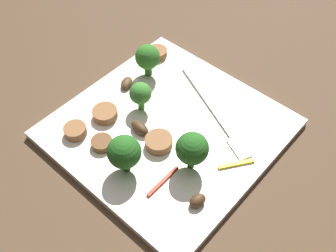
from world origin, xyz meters
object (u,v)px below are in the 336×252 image
(broccoli_floret_0, at_px, (148,58))
(broccoli_floret_2, at_px, (124,152))
(sausage_slice_2, at_px, (102,143))
(broccoli_floret_1, at_px, (142,93))
(broccoli_floret_3, at_px, (192,149))
(mushroom_1, at_px, (126,83))
(sausage_slice_3, at_px, (159,142))
(sausage_slice_1, at_px, (157,53))
(fork, at_px, (217,116))
(mushroom_2, at_px, (140,128))
(mushroom_0, at_px, (198,200))
(sausage_slice_0, at_px, (105,114))
(sausage_slice_4, at_px, (75,131))
(plate, at_px, (168,129))
(pepper_strip_2, at_px, (236,164))
(pepper_strip_1, at_px, (163,181))

(broccoli_floret_0, xyz_separation_m, broccoli_floret_2, (0.10, -0.14, 0.00))
(sausage_slice_2, bearing_deg, broccoli_floret_1, 95.23)
(broccoli_floret_3, relative_size, mushroom_1, 2.33)
(broccoli_floret_1, distance_m, sausage_slice_3, 0.07)
(broccoli_floret_0, height_order, broccoli_floret_1, broccoli_floret_0)
(sausage_slice_1, bearing_deg, broccoli_floret_0, -64.86)
(fork, relative_size, mushroom_2, 5.90)
(sausage_slice_2, distance_m, mushroom_0, 0.14)
(broccoli_floret_0, distance_m, sausage_slice_0, 0.11)
(broccoli_floret_2, xyz_separation_m, mushroom_1, (-0.10, 0.10, -0.03))
(broccoli_floret_1, distance_m, sausage_slice_4, 0.10)
(plate, height_order, broccoli_floret_3, broccoli_floret_3)
(plate, bearing_deg, broccoli_floret_0, 147.88)
(sausage_slice_1, bearing_deg, broccoli_floret_3, -36.11)
(broccoli_floret_3, distance_m, sausage_slice_2, 0.12)
(sausage_slice_1, distance_m, pepper_strip_2, 0.23)
(pepper_strip_1, height_order, pepper_strip_2, same)
(sausage_slice_3, bearing_deg, sausage_slice_2, -138.00)
(broccoli_floret_0, distance_m, broccoli_floret_1, 0.07)
(broccoli_floret_1, height_order, pepper_strip_1, broccoli_floret_1)
(broccoli_floret_2, xyz_separation_m, sausage_slice_3, (0.01, 0.05, -0.03))
(sausage_slice_3, xyz_separation_m, mushroom_2, (-0.03, 0.00, 0.00))
(plate, distance_m, broccoli_floret_1, 0.06)
(sausage_slice_1, distance_m, mushroom_1, 0.08)
(broccoli_floret_0, distance_m, pepper_strip_2, 0.20)
(sausage_slice_2, bearing_deg, sausage_slice_4, -165.93)
(broccoli_floret_1, xyz_separation_m, mushroom_2, (0.03, -0.03, -0.02))
(broccoli_floret_0, xyz_separation_m, sausage_slice_4, (0.01, -0.15, -0.03))
(broccoli_floret_1, relative_size, sausage_slice_1, 1.43)
(broccoli_floret_0, xyz_separation_m, mushroom_1, (-0.01, -0.04, -0.03))
(broccoli_floret_3, xyz_separation_m, sausage_slice_1, (-0.17, 0.13, -0.03))
(sausage_slice_1, height_order, sausage_slice_2, sausage_slice_1)
(mushroom_2, bearing_deg, sausage_slice_3, -0.82)
(sausage_slice_0, distance_m, sausage_slice_1, 0.14)
(broccoli_floret_1, bearing_deg, broccoli_floret_2, -57.01)
(broccoli_floret_1, height_order, mushroom_0, broccoli_floret_1)
(sausage_slice_0, bearing_deg, sausage_slice_2, -47.41)
(sausage_slice_4, xyz_separation_m, mushroom_2, (0.06, 0.06, 0.00))
(plate, relative_size, sausage_slice_0, 7.96)
(plate, height_order, sausage_slice_4, sausage_slice_4)
(broccoli_floret_1, xyz_separation_m, mushroom_1, (-0.05, 0.01, -0.02))
(broccoli_floret_3, bearing_deg, broccoli_floret_0, 150.89)
(plate, distance_m, sausage_slice_2, 0.09)
(sausage_slice_3, distance_m, pepper_strip_2, 0.10)
(sausage_slice_4, bearing_deg, sausage_slice_2, 14.07)
(broccoli_floret_2, height_order, mushroom_1, broccoli_floret_2)
(mushroom_1, bearing_deg, sausage_slice_4, -82.40)
(plate, height_order, pepper_strip_2, pepper_strip_2)
(broccoli_floret_1, height_order, mushroom_1, broccoli_floret_1)
(mushroom_0, bearing_deg, broccoli_floret_3, 137.81)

